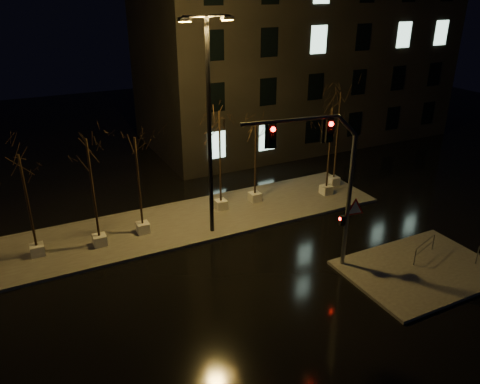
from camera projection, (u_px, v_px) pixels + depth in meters
ground at (244, 274)px, 21.66m from camera, size 90.00×90.00×0.00m
median at (196, 220)px, 26.54m from camera, size 22.00×5.00×0.15m
sidewalk_corner at (420, 270)px, 21.84m from camera, size 7.00×5.00×0.15m
building at (295, 48)px, 39.11m from camera, size 25.00×12.00×15.00m
tree_0 at (23, 178)px, 21.29m from camera, size 1.80×1.80×5.35m
tree_1 at (89, 164)px, 22.04m from camera, size 1.80×1.80×5.79m
tree_2 at (137, 160)px, 23.38m from camera, size 1.80×1.80×5.43m
tree_3 at (220, 134)px, 25.83m from camera, size 1.80×1.80×6.05m
tree_4 at (256, 142)px, 27.17m from camera, size 1.80×1.80×4.95m
tree_5 at (331, 128)px, 27.96m from camera, size 1.80×1.80×5.69m
tree_6 at (339, 114)px, 29.11m from camera, size 1.80×1.80×6.33m
traffic_signal_mast at (328, 172)px, 19.95m from camera, size 5.91×1.03×7.29m
streetlight_main at (209, 116)px, 22.68m from camera, size 2.73×0.60×10.91m
guard_rail_a at (425, 247)px, 22.51m from camera, size 1.94×0.69×0.88m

